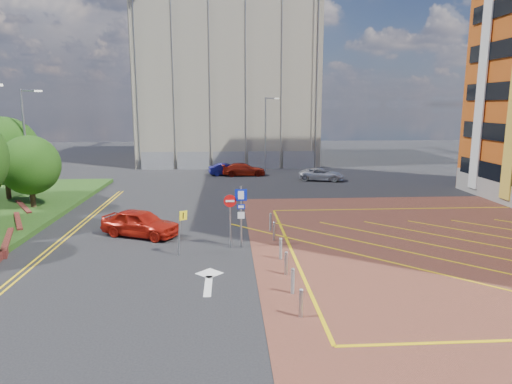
{
  "coord_description": "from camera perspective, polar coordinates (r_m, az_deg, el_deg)",
  "views": [
    {
      "loc": [
        -0.17,
        -21.48,
        7.22
      ],
      "look_at": [
        1.44,
        3.75,
        2.36
      ],
      "focal_mm": 32.0,
      "sensor_mm": 36.0,
      "label": 1
    }
  ],
  "objects": [
    {
      "name": "car_red_left",
      "position": [
        26.17,
        -14.26,
        -3.76
      ],
      "size": [
        4.78,
        3.48,
        1.51
      ],
      "primitive_type": "imported",
      "rotation": [
        0.0,
        0.0,
        1.14
      ],
      "color": "#B01A0F",
      "rests_on": "ground"
    },
    {
      "name": "construction_fence",
      "position": [
        51.87,
        -2.32,
        3.99
      ],
      "size": [
        21.6,
        0.06,
        2.0
      ],
      "primitive_type": "cube",
      "color": "gray",
      "rests_on": "ground"
    },
    {
      "name": "car_red_back",
      "position": [
        46.99,
        -1.55,
        2.84
      ],
      "size": [
        4.52,
        1.96,
        1.3
      ],
      "primitive_type": "imported",
      "rotation": [
        0.0,
        0.0,
        1.6
      ],
      "color": "maroon",
      "rests_on": "ground"
    },
    {
      "name": "car_blue_back",
      "position": [
        47.42,
        -3.65,
        2.86
      ],
      "size": [
        3.93,
        1.97,
        1.24
      ],
      "primitive_type": "imported",
      "rotation": [
        0.0,
        0.0,
        1.75
      ],
      "color": "navy",
      "rests_on": "ground"
    },
    {
      "name": "tree_d",
      "position": [
        38.3,
        -28.95,
        4.51
      ],
      "size": [
        5.0,
        5.0,
        6.08
      ],
      "color": "#3D2B1C",
      "rests_on": "grass_bed"
    },
    {
      "name": "bollard_row",
      "position": [
        21.08,
        3.31,
        -7.81
      ],
      "size": [
        0.14,
        11.14,
        0.9
      ],
      "color": "#9EA0A8",
      "rests_on": "forecourt"
    },
    {
      "name": "ground",
      "position": [
        22.66,
        -3.05,
        -7.71
      ],
      "size": [
        140.0,
        140.0,
        0.0
      ],
      "primitive_type": "plane",
      "color": "black",
      "rests_on": "ground"
    },
    {
      "name": "lamp_back",
      "position": [
        49.74,
        1.28,
        7.59
      ],
      "size": [
        1.53,
        0.16,
        8.0
      ],
      "color": "#9EA0A8",
      "rests_on": "ground"
    },
    {
      "name": "construction_building",
      "position": [
        61.6,
        -3.58,
        14.38
      ],
      "size": [
        21.2,
        19.2,
        22.0
      ],
      "primitive_type": "cube",
      "color": "#A09683",
      "rests_on": "ground"
    },
    {
      "name": "lamp_left_far",
      "position": [
        36.48,
        -26.76,
        5.7
      ],
      "size": [
        1.53,
        0.16,
        8.0
      ],
      "color": "#9EA0A8",
      "rests_on": "grass_bed"
    },
    {
      "name": "car_silver_back",
      "position": [
        44.39,
        8.19,
        2.2
      ],
      "size": [
        4.69,
        3.09,
        1.2
      ],
      "primitive_type": "imported",
      "rotation": [
        0.0,
        0.0,
        1.29
      ],
      "color": "silver",
      "rests_on": "ground"
    },
    {
      "name": "retaining_wall",
      "position": [
        27.13,
        -29.01,
        -5.52
      ],
      "size": [
        6.06,
        20.33,
        0.4
      ],
      "color": "maroon",
      "rests_on": "ground"
    },
    {
      "name": "warning_sign",
      "position": [
        22.26,
        -9.4,
        -4.34
      ],
      "size": [
        0.53,
        0.37,
        2.24
      ],
      "color": "#9EA0A8",
      "rests_on": "ground"
    },
    {
      "name": "sign_cluster",
      "position": [
        23.08,
        -2.39,
        -2.32
      ],
      "size": [
        1.17,
        0.12,
        3.2
      ],
      "color": "#9EA0A8",
      "rests_on": "ground"
    },
    {
      "name": "forecourt",
      "position": [
        26.72,
        28.75,
        -6.15
      ],
      "size": [
        26.0,
        26.0,
        0.02
      ],
      "primitive_type": "cube",
      "color": "brown",
      "rests_on": "ground"
    },
    {
      "name": "tree_c",
      "position": [
        34.42,
        -26.43,
        3.03
      ],
      "size": [
        4.0,
        4.0,
        4.9
      ],
      "color": "#3D2B1C",
      "rests_on": "grass_bed"
    }
  ]
}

